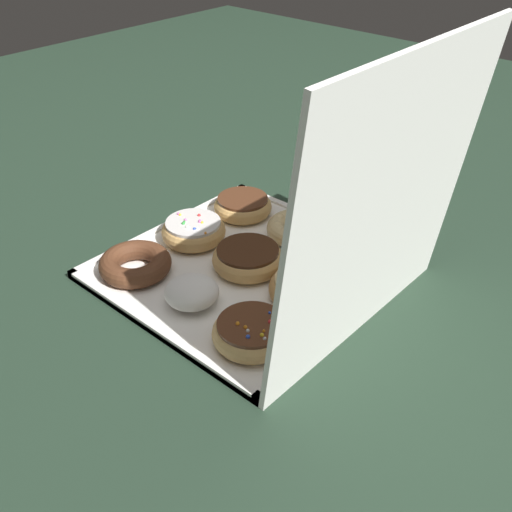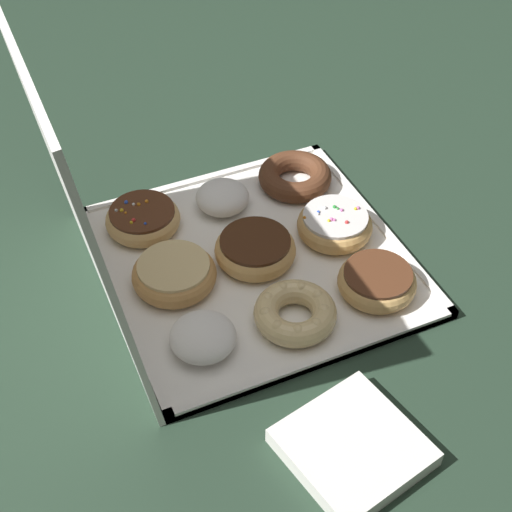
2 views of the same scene
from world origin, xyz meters
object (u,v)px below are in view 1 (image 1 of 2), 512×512
Objects in this scene: donut_box at (248,270)px; chocolate_frosted_donut_0 at (243,206)px; chocolate_cake_ring_donut_2 at (135,264)px; cruller_donut_3 at (299,228)px; chocolate_frosted_donut_4 at (247,258)px; powdered_filled_donut_6 at (355,256)px; glazed_ring_donut_7 at (308,288)px; powdered_filled_donut_5 at (190,291)px; sprinkle_donut_1 at (192,231)px; sprinkle_donut_8 at (252,332)px; napkin_stack at (370,200)px.

chocolate_frosted_donut_0 is (-0.13, -0.13, 0.02)m from donut_box.
chocolate_cake_ring_donut_2 is 1.06× the size of cruller_donut_3.
chocolate_frosted_donut_4 is 1.36× the size of powdered_filled_donut_6.
chocolate_cake_ring_donut_2 is 0.99× the size of glazed_ring_donut_7.
chocolate_frosted_donut_4 is at bearing 135.81° from chocolate_cake_ring_donut_2.
glazed_ring_donut_7 is at bearing 135.05° from powdered_filled_donut_5.
sprinkle_donut_1 is 0.29m from powdered_filled_donut_6.
sprinkle_donut_8 is 0.47m from napkin_stack.
sprinkle_donut_1 is 1.30× the size of powdered_filled_donut_6.
donut_box is at bearing -135.68° from sprinkle_donut_8.
chocolate_frosted_donut_0 is 0.99× the size of cruller_donut_3.
powdered_filled_donut_5 is (0.13, -0.00, 0.03)m from donut_box.
chocolate_frosted_donut_4 is (0.00, -0.00, 0.02)m from donut_box.
donut_box is 0.18m from chocolate_cake_ring_donut_2.
powdered_filled_donut_5 is 0.70× the size of glazed_ring_donut_7.
cruller_donut_3 is at bearing 135.65° from sprinkle_donut_1.
sprinkle_donut_1 is 1.02× the size of cruller_donut_3.
sprinkle_donut_1 is at bearing -179.28° from chocolate_cake_ring_donut_2.
sprinkle_donut_8 reaches higher than donut_box.
chocolate_frosted_donut_0 and cruller_donut_3 have the same top height.
chocolate_frosted_donut_0 is 0.18m from chocolate_frosted_donut_4.
chocolate_frosted_donut_4 is 0.18m from sprinkle_donut_8.
donut_box is at bearing 178.41° from powdered_filled_donut_5.
sprinkle_donut_1 reaches higher than cruller_donut_3.
sprinkle_donut_8 reaches higher than chocolate_cake_ring_donut_2.
napkin_stack is at bearing 143.68° from chocolate_frosted_donut_0.
cruller_donut_3 is (-0.26, 0.13, 0.00)m from chocolate_cake_ring_donut_2.
chocolate_frosted_donut_4 reaches higher than cruller_donut_3.
powdered_filled_donut_6 is at bearing 86.14° from cruller_donut_3.
chocolate_frosted_donut_4 reaches higher than donut_box.
chocolate_frosted_donut_4 is (0.13, -0.00, 0.00)m from cruller_donut_3.
cruller_donut_3 reaches higher than napkin_stack.
powdered_filled_donut_6 is at bearing 133.98° from chocolate_frosted_donut_4.
donut_box is 0.13m from powdered_filled_donut_5.
chocolate_frosted_donut_0 is at bearing 179.49° from sprinkle_donut_1.
sprinkle_donut_1 is 0.37m from napkin_stack.
chocolate_frosted_donut_0 is 0.13m from cruller_donut_3.
sprinkle_donut_1 reaches higher than napkin_stack.
glazed_ring_donut_7 is at bearing -178.17° from sprinkle_donut_8.
cruller_donut_3 is at bearing -6.19° from napkin_stack.
chocolate_cake_ring_donut_2 is 0.12m from powdered_filled_donut_5.
powdered_filled_donut_5 reaches higher than glazed_ring_donut_7.
donut_box is 2.90× the size of napkin_stack.
chocolate_frosted_donut_4 is at bearing -135.33° from sprinkle_donut_8.
donut_box is 3.76× the size of cruller_donut_3.
donut_box is at bearing 91.20° from sprinkle_donut_1.
donut_box is 5.03× the size of powdered_filled_donut_5.
sprinkle_donut_1 is at bearing -0.51° from chocolate_frosted_donut_0.
chocolate_cake_ring_donut_2 is 1.04× the size of sprinkle_donut_8.
sprinkle_donut_8 is 0.78× the size of napkin_stack.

